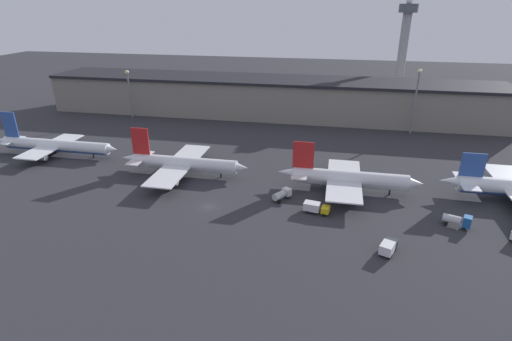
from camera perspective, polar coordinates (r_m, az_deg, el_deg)
ground at (r=105.41m, az=-6.71°, el=-5.18°), size 600.00×600.00×0.00m
terminal_building at (r=187.53m, az=1.90°, el=10.44°), size 206.03×27.48×17.32m
airplane_0 at (r=155.14m, az=-26.82°, el=3.21°), size 47.42×26.14×14.51m
airplane_1 at (r=124.62m, az=-10.43°, el=0.97°), size 40.90×34.69×14.14m
airplane_2 at (r=114.45m, az=13.03°, el=-1.17°), size 39.98×29.23×13.81m
service_vehicle_0 at (r=107.69m, az=3.72°, el=-3.45°), size 4.92×5.98×2.76m
service_vehicle_1 at (r=106.44m, az=26.85°, el=-6.37°), size 6.52×4.13×3.31m
service_vehicle_2 at (r=90.46m, az=18.37°, el=-10.32°), size 4.48×6.15×2.80m
service_vehicle_4 at (r=102.25m, az=8.51°, el=-5.24°), size 6.82×3.66×2.71m
lamp_post_0 at (r=191.50m, az=-17.71°, el=11.26°), size 1.80×1.80×21.51m
lamp_post_1 at (r=170.45m, az=21.93°, el=10.17°), size 1.80×1.80×25.82m
control_tower at (r=222.50m, az=20.32°, el=16.50°), size 9.00×9.00×51.30m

